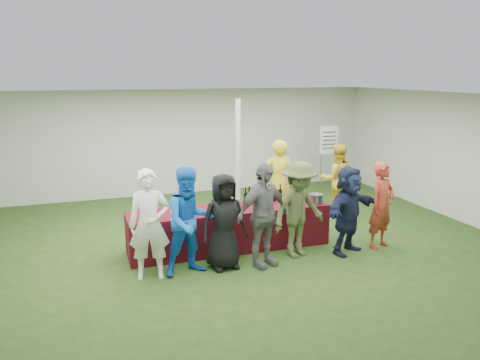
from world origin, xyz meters
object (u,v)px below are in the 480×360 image
object	(u,v)px
customer_1	(190,221)
customer_4	(299,209)
customer_3	(263,215)
customer_0	(149,225)
customer_2	(224,222)
dump_bucket	(316,199)
customer_5	(348,210)
customer_6	(382,205)
staff_back	(337,179)
serving_table	(229,228)
wine_list_sign	(329,145)
staff_pourer	(278,183)

from	to	relation	value
customer_1	customer_4	bearing A→B (deg)	-5.79
customer_3	customer_0	bearing A→B (deg)	157.29
customer_2	dump_bucket	bearing A→B (deg)	11.55
customer_5	customer_6	distance (m)	0.71
staff_back	customer_1	world-z (taller)	customer_1
serving_table	wine_list_sign	distance (m)	4.48
wine_list_sign	customer_3	xyz separation A→B (m)	(-3.18, -3.59, -0.46)
customer_2	customer_6	bearing A→B (deg)	-5.27
customer_0	customer_2	bearing A→B (deg)	9.59
customer_4	customer_1	bearing A→B (deg)	166.01
serving_table	staff_pourer	size ratio (longest dim) A/B	2.02
customer_0	staff_back	bearing A→B (deg)	34.67
customer_1	customer_2	size ratio (longest dim) A/B	1.10
serving_table	wine_list_sign	world-z (taller)	wine_list_sign
serving_table	customer_2	world-z (taller)	customer_2
customer_0	customer_5	world-z (taller)	customer_0
serving_table	staff_back	world-z (taller)	staff_back
customer_2	customer_4	bearing A→B (deg)	-1.89
serving_table	customer_6	size ratio (longest dim) A/B	2.29
staff_pourer	customer_4	distance (m)	1.75
staff_pourer	customer_3	distance (m)	2.19
staff_back	customer_2	size ratio (longest dim) A/B	1.01
serving_table	customer_3	world-z (taller)	customer_3
dump_bucket	customer_5	xyz separation A→B (m)	(0.29, -0.64, -0.06)
dump_bucket	customer_3	bearing A→B (deg)	-152.53
customer_5	customer_4	bearing A→B (deg)	144.66
customer_3	customer_6	bearing A→B (deg)	-16.60
customer_0	customer_2	xyz separation A→B (m)	(1.18, -0.00, -0.07)
customer_3	wine_list_sign	bearing A→B (deg)	29.52
wine_list_sign	customer_4	bearing A→B (deg)	-125.78
dump_bucket	customer_0	bearing A→B (deg)	-169.66
serving_table	customer_0	bearing A→B (deg)	-152.50
serving_table	customer_1	size ratio (longest dim) A/B	2.10
customer_1	customer_3	distance (m)	1.18
serving_table	customer_0	world-z (taller)	customer_0
staff_pourer	customer_5	xyz separation A→B (m)	(0.54, -1.85, -0.11)
serving_table	customer_5	xyz separation A→B (m)	(1.90, -0.86, 0.40)
dump_bucket	staff_back	world-z (taller)	staff_back
customer_3	customer_4	distance (m)	0.75
serving_table	dump_bucket	bearing A→B (deg)	-7.80
dump_bucket	customer_4	world-z (taller)	customer_4
wine_list_sign	customer_1	xyz separation A→B (m)	(-4.36, -3.51, -0.46)
customer_0	customer_3	distance (m)	1.80
customer_3	customer_5	world-z (taller)	customer_3
customer_6	serving_table	bearing A→B (deg)	142.76
serving_table	customer_5	distance (m)	2.12
staff_pourer	customer_5	bearing A→B (deg)	114.26
dump_bucket	customer_0	distance (m)	3.18
customer_5	customer_6	world-z (taller)	customer_6
wine_list_sign	staff_pourer	size ratio (longest dim) A/B	1.01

